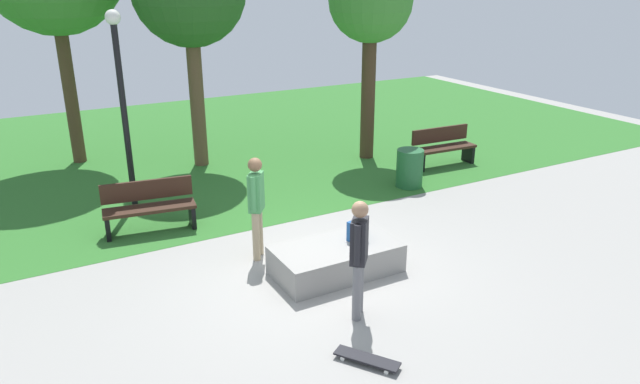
{
  "coord_description": "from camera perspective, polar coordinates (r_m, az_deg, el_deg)",
  "views": [
    {
      "loc": [
        -3.83,
        -7.07,
        4.35
      ],
      "look_at": [
        0.31,
        0.4,
        1.16
      ],
      "focal_mm": 32.76,
      "sensor_mm": 36.0,
      "label": 1
    }
  ],
  "objects": [
    {
      "name": "ground_plane",
      "position": [
        9.14,
        -0.47,
        -7.95
      ],
      "size": [
        28.0,
        28.0,
        0.0
      ],
      "primitive_type": "plane",
      "color": "gray"
    },
    {
      "name": "grass_lawn",
      "position": [
        16.14,
        -14.21,
        4.22
      ],
      "size": [
        26.6,
        12.0,
        0.01
      ],
      "primitive_type": "cube",
      "color": "#2D6B28",
      "rests_on": "ground_plane"
    },
    {
      "name": "concrete_ledge",
      "position": [
        9.09,
        1.59,
        -6.55
      ],
      "size": [
        1.93,
        1.03,
        0.45
      ],
      "primitive_type": "cube",
      "color": "gray",
      "rests_on": "ground_plane"
    },
    {
      "name": "backpack_on_ledge",
      "position": [
        9.11,
        3.68,
        -3.82
      ],
      "size": [
        0.32,
        0.26,
        0.32
      ],
      "primitive_type": "cube",
      "rotation": [
        0.0,
        0.0,
        0.21
      ],
      "color": "#1E4C8C",
      "rests_on": "concrete_ledge"
    },
    {
      "name": "skater_performing_trick",
      "position": [
        7.67,
        3.83,
        -5.76
      ],
      "size": [
        0.36,
        0.37,
        1.66
      ],
      "color": "slate",
      "rests_on": "ground_plane"
    },
    {
      "name": "skater_watching",
      "position": [
        9.3,
        -6.24,
        -0.82
      ],
      "size": [
        0.35,
        0.38,
        1.7
      ],
      "color": "tan",
      "rests_on": "ground_plane"
    },
    {
      "name": "skateboard_by_ledge",
      "position": [
        7.24,
        4.6,
        -15.93
      ],
      "size": [
        0.61,
        0.77,
        0.08
      ],
      "color": "black",
      "rests_on": "ground_plane"
    },
    {
      "name": "park_bench_far_right",
      "position": [
        14.39,
        11.92,
        4.43
      ],
      "size": [
        1.62,
        0.55,
        0.91
      ],
      "color": "#331E14",
      "rests_on": "ground_plane"
    },
    {
      "name": "park_bench_near_lamppost",
      "position": [
        10.86,
        -16.36,
        -1.27
      ],
      "size": [
        1.65,
        0.69,
        0.91
      ],
      "color": "#331E14",
      "rests_on": "ground_plane"
    },
    {
      "name": "tree_slender_maple",
      "position": [
        14.27,
        4.97,
        17.82
      ],
      "size": [
        1.98,
        1.98,
        4.8
      ],
      "color": "#42301E",
      "rests_on": "grass_lawn"
    },
    {
      "name": "lamp_post",
      "position": [
        11.77,
        -18.84,
        9.47
      ],
      "size": [
        0.28,
        0.28,
        3.77
      ],
      "color": "black",
      "rests_on": "ground_plane"
    },
    {
      "name": "trash_bin",
      "position": [
        12.8,
        8.75,
        2.31
      ],
      "size": [
        0.58,
        0.58,
        0.83
      ],
      "primitive_type": "cylinder",
      "color": "#1E592D",
      "rests_on": "ground_plane"
    }
  ]
}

